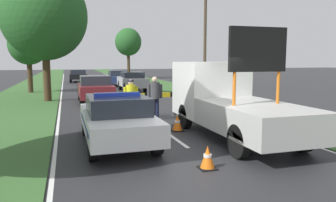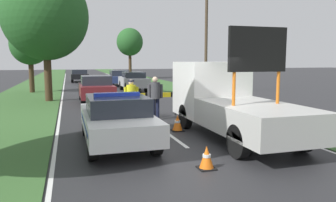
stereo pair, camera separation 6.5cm
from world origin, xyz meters
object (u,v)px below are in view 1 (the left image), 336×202
pedestrian_civilian (155,95)px  queued_car_wagon_maroon (95,89)px  queued_car_sedan_black (78,75)px  utility_pole (205,32)px  roadside_tree_mid_left (128,42)px  work_truck (226,99)px  roadside_tree_far_left (28,45)px  police_car (117,119)px  queued_car_sedan_silver (132,81)px  queued_car_hatch_blue (118,78)px  traffic_cone_centre_front (208,157)px  police_officer (131,96)px  roadside_tree_near_right (44,16)px  traffic_cone_near_police (177,123)px  road_barrier (145,97)px

pedestrian_civilian → queued_car_wagon_maroon: pedestrian_civilian is taller
queued_car_sedan_black → utility_pole: (7.97, -16.90, 3.64)m
pedestrian_civilian → roadside_tree_mid_left: roadside_tree_mid_left is taller
work_truck → roadside_tree_far_left: size_ratio=1.20×
queued_car_wagon_maroon → queued_car_sedan_black: bearing=-89.1°
police_car → work_truck: (3.63, 0.28, 0.41)m
queued_car_sedan_silver → queued_car_hatch_blue: size_ratio=1.14×
work_truck → queued_car_hatch_blue: (-0.24, 21.71, -0.40)m
traffic_cone_centre_front → queued_car_hatch_blue: 24.83m
queued_car_hatch_blue → roadside_tree_mid_left: (3.02, 10.64, 3.94)m
work_truck → police_officer: size_ratio=3.69×
roadside_tree_near_right → roadside_tree_mid_left: 23.20m
traffic_cone_near_police → queued_car_wagon_maroon: (-2.02, 8.83, 0.51)m
queued_car_wagon_maroon → roadside_tree_mid_left: size_ratio=0.61×
pedestrian_civilian → queued_car_hatch_blue: size_ratio=0.45×
police_car → traffic_cone_centre_front: size_ratio=8.60×
traffic_cone_centre_front → utility_pole: (6.30, 14.57, 4.12)m
police_officer → roadside_tree_near_right: 9.27m
traffic_cone_near_police → queued_car_sedan_black: (-2.32, 27.50, 0.46)m
queued_car_sedan_silver → utility_pole: (4.29, -4.28, 3.57)m
work_truck → pedestrian_civilian: size_ratio=3.45×
work_truck → utility_pole: bearing=-113.6°
police_car → roadside_tree_mid_left: 33.49m
traffic_cone_centre_front → roadside_tree_mid_left: 36.00m
traffic_cone_near_police → road_barrier: bearing=97.7°
roadside_tree_far_left → police_officer: bearing=-69.6°
queued_car_wagon_maroon → police_car: bearing=88.6°
police_car → road_barrier: (1.83, 4.31, 0.11)m
police_officer → queued_car_sedan_silver: bearing=-125.4°
roadside_tree_far_left → utility_pole: bearing=-24.0°
police_car → queued_car_hatch_blue: (3.39, 21.99, 0.01)m
traffic_cone_near_police → roadside_tree_far_left: size_ratio=0.11×
work_truck → road_barrier: 4.43m
pedestrian_civilian → police_car: bearing=-145.5°
road_barrier → traffic_cone_near_police: size_ratio=6.07×
queued_car_sedan_black → pedestrian_civilian: bearing=94.8°
roadside_tree_mid_left → traffic_cone_near_police: bearing=-97.5°
traffic_cone_centre_front → police_officer: bearing=94.5°
road_barrier → queued_car_sedan_silver: size_ratio=0.77×
road_barrier → roadside_tree_near_right: bearing=128.3°
roadside_tree_near_right → utility_pole: (10.33, 0.61, -0.58)m
queued_car_sedan_silver → pedestrian_civilian: bearing=83.0°
roadside_tree_mid_left → queued_car_sedan_black: bearing=-148.7°
queued_car_sedan_black → roadside_tree_far_left: bearing=71.8°
work_truck → queued_car_hatch_blue: bearing=-92.6°
traffic_cone_centre_front → roadside_tree_far_left: 20.84m
queued_car_wagon_maroon → queued_car_sedan_silver: bearing=-119.1°
police_car → pedestrian_civilian: (2.04, 3.40, 0.29)m
road_barrier → pedestrian_civilian: (0.21, -0.91, 0.18)m
roadside_tree_far_left → road_barrier: bearing=-65.7°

